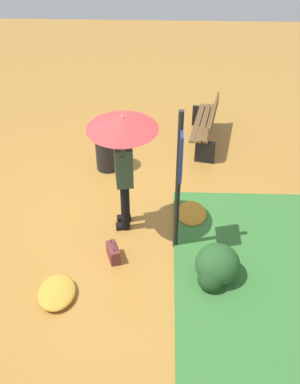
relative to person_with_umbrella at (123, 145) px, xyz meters
The scene contains 9 objects.
ground_plane 1.58m from the person_with_umbrella, 128.88° to the right, with size 18.00×18.00×0.00m, color #B27A33.
person_with_umbrella is the anchor object (origin of this frame).
info_sign_post 0.86m from the person_with_umbrella, 63.84° to the left, with size 0.44×0.07×2.30m.
handbag 1.57m from the person_with_umbrella, 12.16° to the right, with size 0.33×0.23×0.37m.
park_bench 3.02m from the person_with_umbrella, 151.10° to the left, with size 1.41×0.63×0.75m.
trash_bin 1.99m from the person_with_umbrella, 164.14° to the right, with size 0.42×0.42×0.83m.
shrub_cluster 2.09m from the person_with_umbrella, 52.40° to the left, with size 0.67×0.61×0.55m.
leaf_pile_near_person 2.18m from the person_with_umbrella, 31.64° to the right, with size 0.63×0.50×0.14m.
leaf_pile_by_bench 1.83m from the person_with_umbrella, 106.14° to the left, with size 0.59×0.47×0.13m.
Camera 1 is at (5.60, 0.79, 5.14)m, focal length 44.61 mm.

